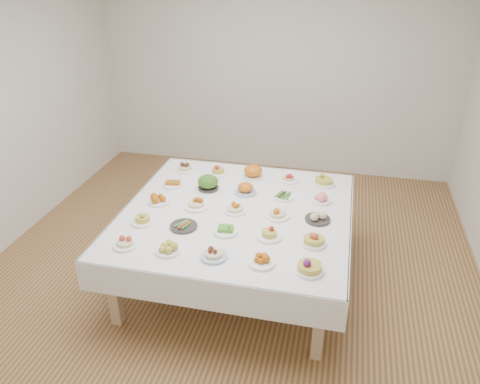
% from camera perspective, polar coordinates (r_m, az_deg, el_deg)
% --- Properties ---
extents(room_envelope, '(5.02, 5.02, 2.81)m').
position_cam_1_polar(room_envelope, '(4.19, -0.98, 12.38)').
color(room_envelope, '#A27243').
rests_on(room_envelope, ground).
extents(display_table, '(2.11, 2.11, 0.75)m').
position_cam_1_polar(display_table, '(4.40, -0.44, -3.17)').
color(display_table, white).
rests_on(display_table, ground).
extents(dish_0, '(0.20, 0.20, 0.11)m').
position_cam_1_polar(dish_0, '(3.96, -13.84, -5.80)').
color(dish_0, white).
rests_on(dish_0, display_table).
extents(dish_1, '(0.20, 0.20, 0.09)m').
position_cam_1_polar(dish_1, '(3.83, -8.81, -6.73)').
color(dish_1, white).
rests_on(dish_1, display_table).
extents(dish_2, '(0.21, 0.21, 0.11)m').
position_cam_1_polar(dish_2, '(3.72, -3.23, -7.39)').
color(dish_2, '#4C66B2').
rests_on(dish_2, display_table).
extents(dish_3, '(0.21, 0.21, 0.08)m').
position_cam_1_polar(dish_3, '(3.66, 2.64, -8.32)').
color(dish_3, white).
rests_on(dish_3, display_table).
extents(dish_4, '(0.22, 0.22, 0.13)m').
position_cam_1_polar(dish_4, '(3.60, 8.49, -8.76)').
color(dish_4, white).
rests_on(dish_4, display_table).
extents(dish_5, '(0.20, 0.20, 0.11)m').
position_cam_1_polar(dish_5, '(4.25, -11.80, -3.14)').
color(dish_5, white).
rests_on(dish_5, display_table).
extents(dish_6, '(0.24, 0.24, 0.05)m').
position_cam_1_polar(dish_6, '(4.14, -6.89, -4.05)').
color(dish_6, '#2D2A28').
rests_on(dish_6, display_table).
extents(dish_7, '(0.22, 0.22, 0.09)m').
position_cam_1_polar(dish_7, '(4.04, -1.76, -4.52)').
color(dish_7, white).
rests_on(dish_7, display_table).
extents(dish_8, '(0.21, 0.21, 0.11)m').
position_cam_1_polar(dish_8, '(3.96, 3.58, -4.98)').
color(dish_8, white).
rests_on(dish_8, display_table).
extents(dish_9, '(0.21, 0.21, 0.12)m').
position_cam_1_polar(dish_9, '(3.92, 9.01, -5.66)').
color(dish_9, white).
rests_on(dish_9, display_table).
extents(dish_10, '(0.21, 0.21, 0.10)m').
position_cam_1_polar(dish_10, '(4.56, -9.87, -0.80)').
color(dish_10, white).
rests_on(dish_10, display_table).
extents(dish_11, '(0.25, 0.25, 0.14)m').
position_cam_1_polar(dish_11, '(4.42, -5.38, -1.11)').
color(dish_11, white).
rests_on(dish_11, display_table).
extents(dish_12, '(0.20, 0.20, 0.11)m').
position_cam_1_polar(dish_12, '(4.33, -0.58, -1.87)').
color(dish_12, white).
rests_on(dish_12, display_table).
extents(dish_13, '(0.23, 0.23, 0.13)m').
position_cam_1_polar(dish_13, '(4.26, 4.58, -2.35)').
color(dish_13, white).
rests_on(dish_13, display_table).
extents(dish_14, '(0.23, 0.23, 0.10)m').
position_cam_1_polar(dish_14, '(4.26, 9.46, -2.93)').
color(dish_14, '#2D2A28').
rests_on(dish_14, display_table).
extents(dish_15, '(0.20, 0.20, 0.09)m').
position_cam_1_polar(dish_15, '(4.87, -8.19, 1.14)').
color(dish_15, white).
rests_on(dish_15, display_table).
extents(dish_16, '(0.21, 0.21, 0.14)m').
position_cam_1_polar(dish_16, '(4.75, -3.91, 1.07)').
color(dish_16, '#2D2A28').
rests_on(dish_16, display_table).
extents(dish_17, '(0.22, 0.22, 0.13)m').
position_cam_1_polar(dish_17, '(4.66, 0.68, 0.51)').
color(dish_17, '#4C66B2').
rests_on(dish_17, display_table).
extents(dish_18, '(0.20, 0.20, 0.05)m').
position_cam_1_polar(dish_18, '(4.61, 5.33, -0.49)').
color(dish_18, white).
rests_on(dish_18, display_table).
extents(dish_19, '(0.20, 0.20, 0.10)m').
position_cam_1_polar(dish_19, '(4.58, 9.85, -0.66)').
color(dish_19, white).
rests_on(dish_19, display_table).
extents(dish_20, '(0.22, 0.22, 0.12)m').
position_cam_1_polar(dish_20, '(5.18, -6.70, 3.18)').
color(dish_20, white).
rests_on(dish_20, display_table).
extents(dish_21, '(0.21, 0.21, 0.11)m').
position_cam_1_polar(dish_21, '(5.07, -2.69, 2.69)').
color(dish_21, white).
rests_on(dish_21, display_table).
extents(dish_22, '(0.22, 0.22, 0.14)m').
position_cam_1_polar(dish_22, '(4.99, 1.60, 2.48)').
color(dish_22, white).
rests_on(dish_22, display_table).
extents(dish_23, '(0.21, 0.21, 0.11)m').
position_cam_1_polar(dish_23, '(4.94, 5.92, 1.82)').
color(dish_23, white).
rests_on(dish_23, display_table).
extents(dish_24, '(0.25, 0.24, 0.14)m').
position_cam_1_polar(dish_24, '(4.91, 10.21, 1.64)').
color(dish_24, white).
rests_on(dish_24, display_table).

